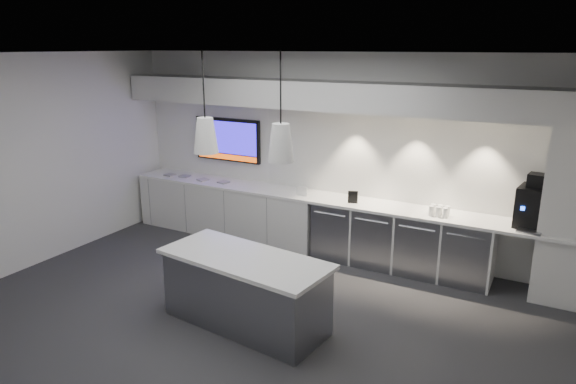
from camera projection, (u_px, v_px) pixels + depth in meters
The scene contains 27 objects.
floor at pixel (245, 314), 6.11m from camera, with size 7.00×7.00×0.00m, color #323235.
ceiling at pixel (239, 54), 5.28m from camera, with size 7.00×7.00×0.00m, color black.
wall_back at pixel (333, 153), 7.81m from camera, with size 7.00×7.00×0.00m, color white.
wall_front at pixel (46, 281), 3.58m from camera, with size 7.00×7.00×0.00m, color white.
wall_left at pixel (36, 161), 7.30m from camera, with size 7.00×7.00×0.00m, color white.
back_counter at pixel (323, 198), 7.71m from camera, with size 6.80×0.65×0.04m, color white.
left_base_cabinets at pixel (228, 209), 8.63m from camera, with size 3.30×0.63×0.86m, color white.
fridge_unit_a at pixel (338, 229), 7.72m from camera, with size 0.60×0.61×0.85m, color gray.
fridge_unit_b at pixel (378, 236), 7.43m from camera, with size 0.60×0.61×0.85m, color gray.
fridge_unit_c at pixel (421, 244), 7.14m from camera, with size 0.60×0.61×0.85m, color gray.
fridge_unit_d at pixel (468, 252), 6.85m from camera, with size 0.60×0.61×0.85m, color gray.
backsplash at pixel (410, 158), 7.23m from camera, with size 4.60×0.03×1.30m, color white.
soffit at pixel (326, 95), 7.31m from camera, with size 6.90×0.60×0.40m, color white.
column at pixel (567, 200), 6.15m from camera, with size 0.55×0.55×2.60m, color white.
wall_tv at pixel (228, 140), 8.62m from camera, with size 1.25×0.07×0.72m.
island at pixel (246, 290), 5.80m from camera, with size 2.04×1.06×0.83m.
bin at pixel (177, 290), 6.26m from camera, with size 0.30×0.30×0.42m, color gray.
coffee_machine at pixel (534, 205), 6.34m from camera, with size 0.43×0.58×0.68m.
sign_black at pixel (353, 197), 7.36m from camera, with size 0.14×0.02×0.18m, color black.
sign_white at pixel (302, 191), 7.74m from camera, with size 0.18×0.02×0.14m, color white.
cup_cluster at pixel (439, 211), 6.80m from camera, with size 0.25×0.16×0.14m, color white, non-canonical shape.
tray_a at pixel (170, 175), 8.94m from camera, with size 0.16×0.16×0.03m, color #979797.
tray_b at pixel (185, 176), 8.85m from camera, with size 0.16×0.16×0.03m, color #979797.
tray_c at pixel (203, 180), 8.62m from camera, with size 0.16×0.16×0.03m, color #979797.
tray_d at pixel (223, 182), 8.46m from camera, with size 0.16×0.16×0.03m, color #979797.
pendant_left at pixel (206, 135), 5.53m from camera, with size 0.27×0.27×1.08m.
pendant_right at pixel (281, 142), 5.11m from camera, with size 0.27×0.27×1.08m.
Camera 1 is at (3.05, -4.57, 3.08)m, focal length 32.00 mm.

